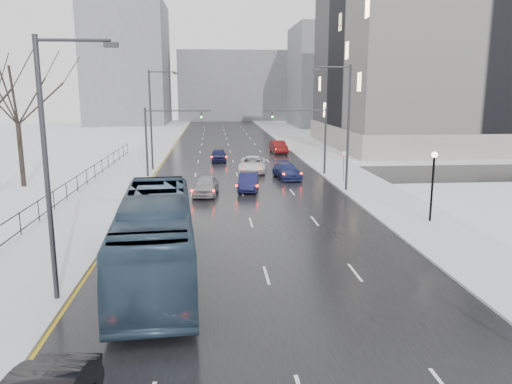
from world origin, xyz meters
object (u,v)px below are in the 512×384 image
object	(u,v)px
tree_park_e	(24,188)
sedan_right_cross	(253,164)
sedan_center_near	(206,185)
lamppost_r_mid	(433,176)
mast_signal_right	(314,133)
sedan_center_far	(219,155)
sedan_right_distant	(278,147)
streetlight_l_near	(52,158)
streetlight_l_far	(153,115)
sedan_right_far	(287,171)
sedan_right_near	(249,182)
no_uturn_sign	(344,157)
bus	(156,237)
streetlight_r_mid	(346,122)
mast_signal_left	(158,134)

from	to	relation	value
tree_park_e	sedan_right_cross	distance (m)	20.79
sedan_center_near	lamppost_r_mid	bearing A→B (deg)	-28.52
mast_signal_right	sedan_center_far	size ratio (longest dim) A/B	1.56
tree_park_e	mast_signal_right	xyz separation A→B (m)	(25.53, 4.00, 4.11)
sedan_right_distant	sedan_right_cross	bearing A→B (deg)	-112.11
sedan_right_cross	tree_park_e	bearing A→B (deg)	-155.64
tree_park_e	streetlight_l_near	size ratio (longest dim) A/B	1.35
streetlight_l_far	sedan_right_distant	xyz separation A→B (m)	(14.34, 13.11, -4.80)
sedan_center_near	sedan_right_far	world-z (taller)	sedan_center_near
sedan_right_near	streetlight_l_near	bearing A→B (deg)	-104.69
mast_signal_right	no_uturn_sign	distance (m)	4.77
bus	sedan_right_distant	xyz separation A→B (m)	(10.98, 42.80, -1.03)
tree_park_e	sedan_center_far	world-z (taller)	tree_park_e
streetlight_l_near	sedan_center_far	world-z (taller)	streetlight_l_near
tree_park_e	mast_signal_right	distance (m)	26.16
streetlight_r_mid	no_uturn_sign	distance (m)	5.30
bus	sedan_right_cross	world-z (taller)	bus
streetlight_r_mid	mast_signal_right	size ratio (longest dim) A/B	1.54
sedan_right_cross	sedan_center_far	size ratio (longest dim) A/B	1.33
lamppost_r_mid	sedan_right_distant	world-z (taller)	lamppost_r_mid
no_uturn_sign	sedan_right_far	bearing A→B (deg)	153.43
streetlight_r_mid	mast_signal_right	distance (m)	8.18
sedan_right_cross	sedan_right_distant	bearing A→B (deg)	79.93
mast_signal_right	sedan_right_cross	size ratio (longest dim) A/B	1.17
lamppost_r_mid	mast_signal_left	bearing A→B (deg)	135.52
mast_signal_left	sedan_right_cross	distance (m)	9.79
sedan_right_far	sedan_right_distant	bearing A→B (deg)	78.17
streetlight_r_mid	sedan_right_near	size ratio (longest dim) A/B	2.34
bus	sedan_right_far	distance (m)	25.81
sedan_right_near	sedan_right_distant	size ratio (longest dim) A/B	0.90
tree_park_e	lamppost_r_mid	world-z (taller)	tree_park_e
tree_park_e	sedan_center_near	size ratio (longest dim) A/B	3.07
mast_signal_right	sedan_right_distant	bearing A→B (deg)	93.85
streetlight_l_near	sedan_right_near	xyz separation A→B (m)	(8.73, 21.04, -4.87)
streetlight_r_mid	bus	distance (m)	22.26
sedan_right_cross	sedan_right_near	bearing A→B (deg)	-89.64
streetlight_l_far	sedan_right_distant	bearing A→B (deg)	42.42
tree_park_e	streetlight_l_near	xyz separation A→B (m)	(10.03, -24.00, 5.62)
streetlight_l_far	sedan_right_near	xyz separation A→B (m)	(8.73, -10.96, -4.87)
streetlight_r_mid	sedan_center_far	bearing A→B (deg)	118.35
tree_park_e	sedan_right_distant	xyz separation A→B (m)	(24.38, 21.11, 0.82)
streetlight_l_far	mast_signal_left	distance (m)	4.36
mast_signal_left	sedan_center_far	world-z (taller)	mast_signal_left
mast_signal_right	sedan_right_distant	world-z (taller)	mast_signal_right
bus	mast_signal_left	bearing A→B (deg)	91.37
streetlight_r_mid	lamppost_r_mid	bearing A→B (deg)	-74.18
streetlight_r_mid	streetlight_l_far	size ratio (longest dim) A/B	1.00
lamppost_r_mid	mast_signal_left	world-z (taller)	mast_signal_left
lamppost_r_mid	sedan_right_far	bearing A→B (deg)	111.68
streetlight_l_near	sedan_right_far	bearing A→B (deg)	64.33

